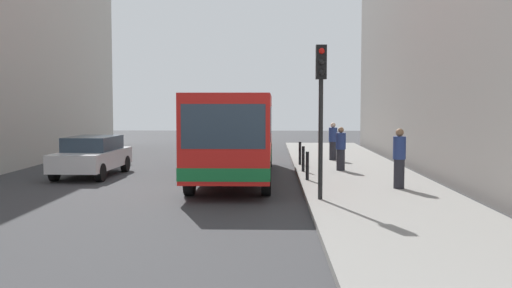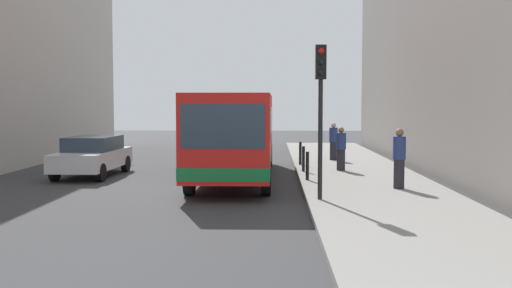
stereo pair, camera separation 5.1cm
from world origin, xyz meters
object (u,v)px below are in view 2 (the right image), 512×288
(pedestrian_mid_sidewalk, at_px, (341,149))
(bollard_mid, at_px, (303,159))
(pedestrian_near_signal, at_px, (399,158))
(bollard_near, at_px, (307,166))
(bollard_far, at_px, (300,153))
(pedestrian_far_sidewalk, at_px, (333,141))
(car_beside_bus, at_px, (93,155))
(traffic_light, at_px, (321,92))
(bus, at_px, (236,131))
(car_behind_bus, at_px, (236,138))

(pedestrian_mid_sidewalk, bearing_deg, bollard_mid, 109.18)
(pedestrian_near_signal, bearing_deg, bollard_near, 84.74)
(bollard_far, height_order, pedestrian_far_sidewalk, pedestrian_far_sidewalk)
(car_beside_bus, distance_m, pedestrian_mid_sidewalk, 9.35)
(bollard_far, relative_size, pedestrian_far_sidewalk, 0.56)
(bollard_near, relative_size, pedestrian_near_signal, 0.52)
(traffic_light, height_order, bollard_mid, traffic_light)
(bus, height_order, traffic_light, traffic_light)
(traffic_light, distance_m, pedestrian_near_signal, 3.83)
(bollard_mid, height_order, pedestrian_far_sidewalk, pedestrian_far_sidewalk)
(car_beside_bus, relative_size, pedestrian_mid_sidewalk, 2.70)
(bollard_near, bearing_deg, bollard_mid, 90.00)
(car_behind_bus, height_order, bollard_near, car_behind_bus)
(pedestrian_near_signal, distance_m, pedestrian_mid_sidewalk, 4.95)
(car_beside_bus, distance_m, bollard_far, 8.39)
(pedestrian_near_signal, xyz_separation_m, pedestrian_far_sidewalk, (-1.06, 8.98, -0.07))
(bollard_far, bearing_deg, pedestrian_mid_sidewalk, -55.67)
(car_beside_bus, xyz_separation_m, bollard_mid, (7.86, 0.42, -0.16))
(car_behind_bus, bearing_deg, pedestrian_near_signal, 107.62)
(traffic_light, relative_size, bollard_mid, 4.32)
(bus, distance_m, traffic_light, 6.26)
(bus, bearing_deg, car_beside_bus, -5.37)
(bollard_mid, relative_size, pedestrian_mid_sidewalk, 0.57)
(car_behind_bus, height_order, pedestrian_mid_sidewalk, pedestrian_mid_sidewalk)
(bus, relative_size, car_beside_bus, 2.46)
(bus, bearing_deg, bollard_near, 148.32)
(car_behind_bus, relative_size, bollard_far, 4.75)
(bus, xyz_separation_m, pedestrian_near_signal, (5.11, -3.47, -0.66))
(pedestrian_far_sidewalk, bearing_deg, pedestrian_mid_sidewalk, 73.27)
(car_behind_bus, distance_m, pedestrian_near_signal, 15.78)
(bollard_near, bearing_deg, car_behind_bus, 103.91)
(car_beside_bus, bearing_deg, pedestrian_mid_sidewalk, -172.48)
(car_behind_bus, relative_size, bollard_near, 4.75)
(pedestrian_near_signal, bearing_deg, bollard_mid, 61.66)
(bollard_near, bearing_deg, pedestrian_mid_sidewalk, 63.30)
(pedestrian_far_sidewalk, bearing_deg, bollard_near, 62.48)
(traffic_light, relative_size, pedestrian_mid_sidewalk, 2.47)
(car_behind_bus, height_order, pedestrian_near_signal, pedestrian_near_signal)
(pedestrian_near_signal, relative_size, pedestrian_far_sidewalk, 1.07)
(traffic_light, relative_size, pedestrian_near_signal, 2.26)
(bus, xyz_separation_m, pedestrian_far_sidewalk, (4.05, 5.52, -0.73))
(bollard_near, relative_size, pedestrian_far_sidewalk, 0.56)
(bus, distance_m, bollard_mid, 2.87)
(traffic_light, xyz_separation_m, pedestrian_near_signal, (2.54, 2.10, -1.94))
(bollard_near, distance_m, pedestrian_mid_sidewalk, 3.24)
(traffic_light, bearing_deg, bollard_mid, 90.88)
(bollard_mid, xyz_separation_m, bollard_far, (0.00, 2.50, 0.00))
(traffic_light, xyz_separation_m, bollard_mid, (-0.10, 6.53, -2.38))
(bus, distance_m, bollard_far, 4.39)
(bollard_near, xyz_separation_m, pedestrian_far_sidewalk, (1.58, 7.06, 0.37))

